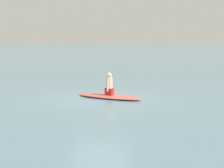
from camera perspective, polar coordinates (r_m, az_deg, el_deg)
name	(u,v)px	position (r m, az deg, el deg)	size (l,w,h in m)	color
ground_plane	(100,99)	(12.38, -2.22, -2.85)	(400.00, 400.00, 0.00)	slate
surfboard	(109,97)	(12.64, -0.49, -2.32)	(2.83, 0.75, 0.13)	#D84C3F
person_paddler	(109,85)	(12.57, -0.49, -0.18)	(0.40, 0.33, 0.91)	#A51E23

